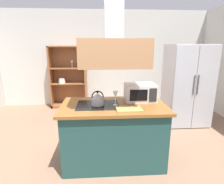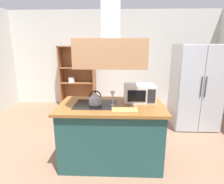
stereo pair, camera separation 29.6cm
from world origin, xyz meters
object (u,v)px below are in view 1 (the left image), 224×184
Objects in this scene: refrigerator at (187,85)px; wine_glass_on_counter at (115,95)px; kettle at (98,99)px; microwave at (140,92)px; cutting_board at (129,109)px; dish_cabinet at (69,80)px.

wine_glass_on_counter is (-1.70, -1.37, 0.17)m from refrigerator.
kettle is 1.00× the size of wine_glass_on_counter.
microwave is 2.23× the size of wine_glass_on_counter.
kettle is at bearing -164.14° from microwave.
microwave is at bearing 15.86° from kettle.
microwave is (0.23, 0.41, 0.12)m from cutting_board.
cutting_board is at bearing -119.61° from microwave.
refrigerator is at bearing 38.83° from wine_glass_on_counter.
kettle is at bearing 174.54° from wine_glass_on_counter.
refrigerator is 1.02× the size of dish_cabinet.
cutting_board is at bearing -50.83° from wine_glass_on_counter.
dish_cabinet is 2.87m from kettle.
kettle reaches higher than wine_glass_on_counter.
refrigerator is at bearing -26.12° from dish_cabinet.
microwave reaches higher than kettle.
kettle is at bearing 151.54° from cutting_board.
refrigerator is 1.76m from microwave.
wine_glass_on_counter is at bearing 129.17° from cutting_board.
refrigerator is 2.20m from cutting_board.
dish_cabinet is (-2.82, 1.38, -0.12)m from refrigerator.
refrigerator is 8.54× the size of wine_glass_on_counter.
microwave is (1.51, -2.55, 0.27)m from dish_cabinet.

